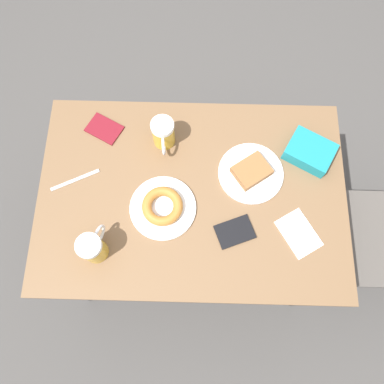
# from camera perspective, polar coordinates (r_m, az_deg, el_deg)

# --- Properties ---
(ground_plane) EXTENTS (8.00, 8.00, 0.00)m
(ground_plane) POSITION_cam_1_polar(r_m,az_deg,el_deg) (2.01, -0.00, -6.63)
(ground_plane) COLOR #474442
(table) EXTENTS (0.74, 1.10, 0.71)m
(table) POSITION_cam_1_polar(r_m,az_deg,el_deg) (1.39, -0.00, -1.05)
(table) COLOR brown
(table) RESTS_ON ground_plane
(plate_with_cake) EXTENTS (0.24, 0.24, 0.04)m
(plate_with_cake) POSITION_cam_1_polar(r_m,az_deg,el_deg) (1.36, 8.99, 2.99)
(plate_with_cake) COLOR white
(plate_with_cake) RESTS_ON table
(plate_with_donut) EXTENTS (0.23, 0.23, 0.04)m
(plate_with_donut) POSITION_cam_1_polar(r_m,az_deg,el_deg) (1.30, -4.49, -2.28)
(plate_with_donut) COLOR white
(plate_with_donut) RESTS_ON table
(beer_mug_left) EXTENTS (0.12, 0.08, 0.12)m
(beer_mug_left) POSITION_cam_1_polar(r_m,az_deg,el_deg) (1.26, -14.85, -8.19)
(beer_mug_left) COLOR gold
(beer_mug_left) RESTS_ON table
(beer_mug_center) EXTENTS (0.13, 0.08, 0.12)m
(beer_mug_center) POSITION_cam_1_polar(r_m,az_deg,el_deg) (1.36, -4.39, 8.87)
(beer_mug_center) COLOR gold
(beer_mug_center) RESTS_ON table
(napkin_folded) EXTENTS (0.18, 0.17, 0.00)m
(napkin_folded) POSITION_cam_1_polar(r_m,az_deg,el_deg) (1.34, 15.94, -6.08)
(napkin_folded) COLOR white
(napkin_folded) RESTS_ON table
(fork) EXTENTS (0.09, 0.17, 0.00)m
(fork) POSITION_cam_1_polar(r_m,az_deg,el_deg) (1.41, -17.37, 1.77)
(fork) COLOR silver
(fork) RESTS_ON table
(passport_near_edge) EXTENTS (0.14, 0.15, 0.01)m
(passport_near_edge) POSITION_cam_1_polar(r_m,az_deg,el_deg) (1.47, -13.23, 9.36)
(passport_near_edge) COLOR maroon
(passport_near_edge) RESTS_ON table
(passport_far_edge) EXTENTS (0.13, 0.15, 0.01)m
(passport_far_edge) POSITION_cam_1_polar(r_m,az_deg,el_deg) (1.30, 6.53, -6.04)
(passport_far_edge) COLOR black
(passport_far_edge) RESTS_ON table
(blue_pouch) EXTENTS (0.19, 0.20, 0.06)m
(blue_pouch) POSITION_cam_1_polar(r_m,az_deg,el_deg) (1.42, 17.49, 5.87)
(blue_pouch) COLOR teal
(blue_pouch) RESTS_ON table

